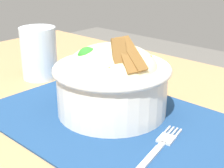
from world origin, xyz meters
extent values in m
cube|color=#99754C|center=(0.00, 0.00, 0.70)|extent=(1.20, 0.79, 0.04)
cylinder|color=olive|center=(-0.54, 0.33, 0.34)|extent=(0.04, 0.04, 0.68)
cube|color=navy|center=(0.02, 0.01, 0.72)|extent=(0.45, 0.29, 0.00)
cylinder|color=silver|center=(-0.01, 0.03, 0.77)|extent=(0.18, 0.18, 0.08)
torus|color=silver|center=(-0.01, 0.03, 0.80)|extent=(0.19, 0.19, 0.01)
ellipsoid|color=beige|center=(-0.01, 0.03, 0.80)|extent=(0.16, 0.16, 0.08)
sphere|color=#287524|center=(-0.03, 0.00, 0.83)|extent=(0.03, 0.03, 0.03)
cylinder|color=orange|center=(0.02, 0.00, 0.82)|extent=(0.03, 0.03, 0.01)
cylinder|color=orange|center=(0.03, 0.07, 0.82)|extent=(0.03, 0.02, 0.01)
cube|color=brown|center=(0.03, 0.01, 0.84)|extent=(0.04, 0.04, 0.05)
cube|color=brown|center=(0.03, 0.02, 0.84)|extent=(0.05, 0.04, 0.05)
cube|color=brown|center=(0.03, 0.03, 0.84)|extent=(0.05, 0.03, 0.05)
cube|color=silver|center=(0.12, -0.04, 0.73)|extent=(0.02, 0.07, 0.00)
cube|color=silver|center=(0.11, 0.00, 0.73)|extent=(0.01, 0.01, 0.00)
cube|color=silver|center=(0.11, 0.02, 0.73)|extent=(0.03, 0.03, 0.00)
cube|color=silver|center=(0.11, 0.04, 0.73)|extent=(0.01, 0.02, 0.00)
cube|color=silver|center=(0.11, 0.04, 0.73)|extent=(0.01, 0.02, 0.00)
cube|color=silver|center=(0.10, 0.04, 0.73)|extent=(0.01, 0.02, 0.00)
cube|color=silver|center=(0.10, 0.04, 0.73)|extent=(0.01, 0.02, 0.00)
cylinder|color=silver|center=(-0.25, 0.06, 0.78)|extent=(0.08, 0.08, 0.11)
cylinder|color=silver|center=(-0.25, 0.06, 0.75)|extent=(0.07, 0.07, 0.04)
camera|label=1|loc=(0.33, -0.34, 0.98)|focal=53.29mm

